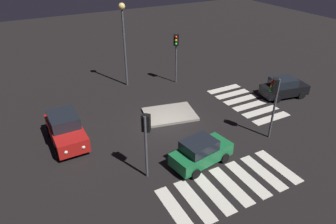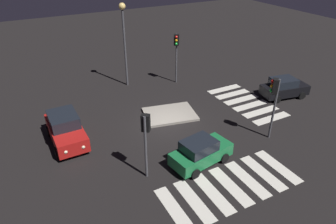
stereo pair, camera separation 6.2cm
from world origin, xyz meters
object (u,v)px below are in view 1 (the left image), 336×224
at_px(car_black, 284,88).
at_px(street_lamp, 123,31).
at_px(car_green, 201,152).
at_px(car_red, 66,129).
at_px(traffic_light_north, 176,47).
at_px(traffic_light_south, 146,131).
at_px(traffic_island, 170,114).
at_px(traffic_light_east, 274,94).

distance_m(car_black, street_lamp, 14.12).
distance_m(car_green, car_red, 8.76).
relative_size(car_red, car_black, 1.11).
height_order(traffic_light_north, street_lamp, street_lamp).
relative_size(car_red, traffic_light_north, 0.99).
distance_m(traffic_light_north, traffic_light_south, 12.77).
bearing_deg(street_lamp, car_green, -91.44).
bearing_deg(street_lamp, car_red, -135.83).
bearing_deg(traffic_island, traffic_light_south, -128.80).
relative_size(car_green, traffic_light_south, 1.02).
height_order(car_black, traffic_light_east, traffic_light_east).
bearing_deg(traffic_light_south, car_red, 71.10).
xyz_separation_m(car_black, traffic_light_south, (-14.07, -3.58, 2.10)).
height_order(traffic_island, street_lamp, street_lamp).
xyz_separation_m(car_black, traffic_light_north, (-6.51, 6.69, 2.59)).
distance_m(traffic_light_north, street_lamp, 4.68).
height_order(car_green, street_lamp, street_lamp).
distance_m(car_black, traffic_light_south, 14.67).
xyz_separation_m(traffic_light_north, traffic_light_south, (-7.56, -10.28, -0.49)).
bearing_deg(traffic_light_east, traffic_light_south, 39.65).
bearing_deg(car_red, traffic_light_north, 113.22).
relative_size(car_black, street_lamp, 0.56).
bearing_deg(traffic_light_south, traffic_light_east, -52.08).
height_order(traffic_island, car_black, car_black).
bearing_deg(traffic_light_east, car_black, -102.91).
distance_m(car_black, traffic_light_east, 7.12).
xyz_separation_m(car_green, car_black, (10.92, 4.13, 0.02)).
bearing_deg(traffic_light_north, car_red, -32.20).
height_order(car_red, traffic_light_north, traffic_light_north).
height_order(traffic_light_north, traffic_light_south, traffic_light_north).
distance_m(traffic_light_east, traffic_light_south, 8.60).
distance_m(traffic_light_south, street_lamp, 12.60).
distance_m(car_green, car_black, 11.68).
bearing_deg(traffic_light_south, street_lamp, 23.83).
relative_size(traffic_light_east, street_lamp, 0.59).
bearing_deg(car_red, traffic_island, 88.10).
relative_size(car_black, traffic_light_north, 0.89).
relative_size(traffic_island, traffic_light_south, 1.10).
bearing_deg(traffic_light_north, car_black, 77.82).
relative_size(traffic_light_east, traffic_light_south, 1.09).
height_order(traffic_light_east, traffic_light_south, traffic_light_east).
xyz_separation_m(traffic_island, traffic_light_east, (4.34, -5.60, 3.09)).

